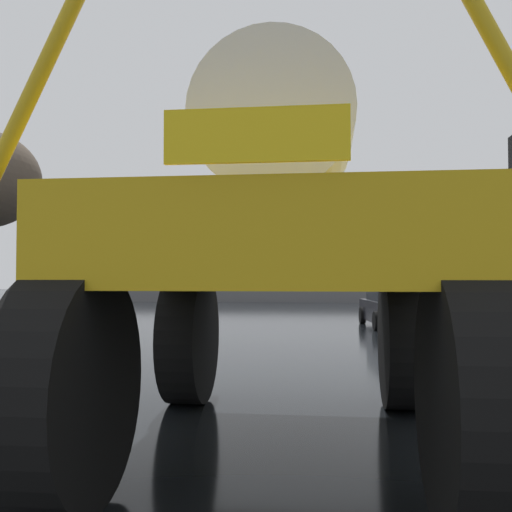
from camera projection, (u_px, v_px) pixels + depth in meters
name	position (u px, v px, depth m)	size (l,w,h in m)	color
ground_plane	(269.00, 335.00, 17.28)	(120.00, 120.00, 0.00)	black
oversize_sprayer	(282.00, 259.00, 5.96)	(4.12, 5.47, 4.49)	black
sedan_ahead	(394.00, 306.00, 19.96)	(2.19, 4.24, 1.52)	black
roadside_barrier	(298.00, 295.00, 39.05)	(32.35, 0.24, 0.90)	#59595B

